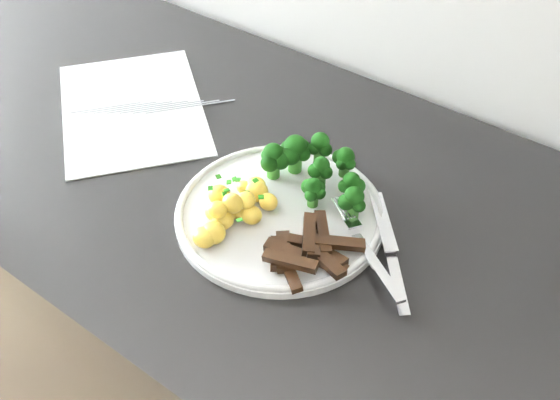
{
  "coord_description": "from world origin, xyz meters",
  "views": [
    {
      "loc": [
        0.51,
        1.14,
        1.54
      ],
      "look_at": [
        0.15,
        1.63,
        0.96
      ],
      "focal_mm": 42.42,
      "sensor_mm": 36.0,
      "label": 1
    }
  ],
  "objects_px": {
    "plate": "(280,213)",
    "counter": "(282,385)",
    "knife": "(393,265)",
    "fork": "(368,251)",
    "recipe_paper": "(133,108)",
    "potatoes": "(233,210)",
    "broccoli": "(313,166)",
    "beef_strips": "(307,250)"
  },
  "relations": [
    {
      "from": "recipe_paper",
      "to": "potatoes",
      "type": "distance_m",
      "value": 0.31
    },
    {
      "from": "beef_strips",
      "to": "plate",
      "type": "bearing_deg",
      "value": 149.19
    },
    {
      "from": "potatoes",
      "to": "fork",
      "type": "bearing_deg",
      "value": 15.11
    },
    {
      "from": "recipe_paper",
      "to": "beef_strips",
      "type": "relative_size",
      "value": 3.1
    },
    {
      "from": "potatoes",
      "to": "broccoli",
      "type": "bearing_deg",
      "value": 68.38
    },
    {
      "from": "recipe_paper",
      "to": "broccoli",
      "type": "xyz_separation_m",
      "value": [
        0.33,
        0.01,
        0.04
      ]
    },
    {
      "from": "fork",
      "to": "beef_strips",
      "type": "bearing_deg",
      "value": -143.01
    },
    {
      "from": "fork",
      "to": "potatoes",
      "type": "bearing_deg",
      "value": -164.89
    },
    {
      "from": "counter",
      "to": "knife",
      "type": "relative_size",
      "value": 15.47
    },
    {
      "from": "potatoes",
      "to": "beef_strips",
      "type": "bearing_deg",
      "value": 0.92
    },
    {
      "from": "plate",
      "to": "potatoes",
      "type": "bearing_deg",
      "value": -132.35
    },
    {
      "from": "plate",
      "to": "knife",
      "type": "bearing_deg",
      "value": 2.77
    },
    {
      "from": "broccoli",
      "to": "fork",
      "type": "bearing_deg",
      "value": -27.37
    },
    {
      "from": "beef_strips",
      "to": "broccoli",
      "type": "bearing_deg",
      "value": 121.65
    },
    {
      "from": "counter",
      "to": "fork",
      "type": "distance_m",
      "value": 0.51
    },
    {
      "from": "fork",
      "to": "recipe_paper",
      "type": "bearing_deg",
      "value": 173.27
    },
    {
      "from": "potatoes",
      "to": "fork",
      "type": "distance_m",
      "value": 0.18
    },
    {
      "from": "plate",
      "to": "counter",
      "type": "bearing_deg",
      "value": 122.14
    },
    {
      "from": "recipe_paper",
      "to": "potatoes",
      "type": "bearing_deg",
      "value": -19.12
    },
    {
      "from": "broccoli",
      "to": "knife",
      "type": "relative_size",
      "value": 1.04
    },
    {
      "from": "counter",
      "to": "broccoli",
      "type": "height_order",
      "value": "broccoli"
    },
    {
      "from": "counter",
      "to": "knife",
      "type": "distance_m",
      "value": 0.51
    },
    {
      "from": "broccoli",
      "to": "knife",
      "type": "bearing_deg",
      "value": -20.57
    },
    {
      "from": "plate",
      "to": "fork",
      "type": "distance_m",
      "value": 0.13
    },
    {
      "from": "knife",
      "to": "potatoes",
      "type": "bearing_deg",
      "value": -165.52
    },
    {
      "from": "broccoli",
      "to": "beef_strips",
      "type": "bearing_deg",
      "value": -58.35
    },
    {
      "from": "counter",
      "to": "recipe_paper",
      "type": "height_order",
      "value": "recipe_paper"
    },
    {
      "from": "recipe_paper",
      "to": "fork",
      "type": "height_order",
      "value": "fork"
    },
    {
      "from": "plate",
      "to": "beef_strips",
      "type": "bearing_deg",
      "value": -30.81
    },
    {
      "from": "potatoes",
      "to": "knife",
      "type": "bearing_deg",
      "value": 14.48
    },
    {
      "from": "plate",
      "to": "potatoes",
      "type": "distance_m",
      "value": 0.06
    },
    {
      "from": "broccoli",
      "to": "fork",
      "type": "height_order",
      "value": "broccoli"
    },
    {
      "from": "counter",
      "to": "recipe_paper",
      "type": "relative_size",
      "value": 6.74
    },
    {
      "from": "recipe_paper",
      "to": "counter",
      "type": "bearing_deg",
      "value": -4.43
    },
    {
      "from": "recipe_paper",
      "to": "broccoli",
      "type": "height_order",
      "value": "broccoli"
    },
    {
      "from": "potatoes",
      "to": "knife",
      "type": "relative_size",
      "value": 0.86
    },
    {
      "from": "recipe_paper",
      "to": "potatoes",
      "type": "xyz_separation_m",
      "value": [
        0.29,
        -0.1,
        0.02
      ]
    },
    {
      "from": "counter",
      "to": "broccoli",
      "type": "bearing_deg",
      "value": 55.93
    },
    {
      "from": "recipe_paper",
      "to": "beef_strips",
      "type": "distance_m",
      "value": 0.41
    },
    {
      "from": "plate",
      "to": "knife",
      "type": "height_order",
      "value": "knife"
    },
    {
      "from": "plate",
      "to": "broccoli",
      "type": "height_order",
      "value": "broccoli"
    },
    {
      "from": "fork",
      "to": "knife",
      "type": "xyz_separation_m",
      "value": [
        0.03,
        0.01,
        -0.01
      ]
    }
  ]
}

